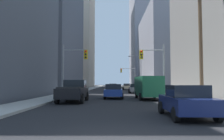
{
  "coord_description": "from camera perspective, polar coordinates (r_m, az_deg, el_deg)",
  "views": [
    {
      "loc": [
        -0.17,
        -5.5,
        1.61
      ],
      "look_at": [
        0.0,
        34.16,
        3.99
      ],
      "focal_mm": 35.19,
      "sensor_mm": 36.0,
      "label": 1
    }
  ],
  "objects": [
    {
      "name": "sedan_grey",
      "position": [
        35.88,
        5.74,
        -4.76
      ],
      "size": [
        1.95,
        4.25,
        1.52
      ],
      "color": "slate",
      "rests_on": "ground"
    },
    {
      "name": "cargo_van_green",
      "position": [
        22.22,
        9.07,
        -4.22
      ],
      "size": [
        2.18,
        5.28,
        2.26
      ],
      "color": "#195938",
      "rests_on": "ground"
    },
    {
      "name": "building_right_far_highrise",
      "position": [
        101.2,
        11.73,
        11.46
      ],
      "size": [
        23.77,
        26.38,
        55.03
      ],
      "primitive_type": "cube",
      "color": "#93939E",
      "rests_on": "ground"
    },
    {
      "name": "sedan_navy",
      "position": [
        10.99,
        18.41,
        -7.63
      ],
      "size": [
        1.95,
        4.26,
        1.52
      ],
      "color": "#141E4C",
      "rests_on": "ground"
    },
    {
      "name": "sedan_red",
      "position": [
        50.44,
        0.01,
        -4.39
      ],
      "size": [
        1.95,
        4.24,
        1.52
      ],
      "color": "maroon",
      "rests_on": "ground"
    },
    {
      "name": "traffic_signal_far_right",
      "position": [
        56.8,
        4.09,
        -0.97
      ],
      "size": [
        3.84,
        0.44,
        6.0
      ],
      "color": "gray",
      "rests_on": "ground"
    },
    {
      "name": "street_lamp_right",
      "position": [
        45.85,
        6.73,
        0.3
      ],
      "size": [
        2.76,
        0.32,
        7.5
      ],
      "color": "gray",
      "rests_on": "ground"
    },
    {
      "name": "traffic_signal_near_left",
      "position": [
        25.39,
        -10.23,
        2.01
      ],
      "size": [
        2.87,
        0.44,
        6.0
      ],
      "color": "gray",
      "rests_on": "ground"
    },
    {
      "name": "utility_pole_right",
      "position": [
        18.54,
        21.76,
        8.06
      ],
      "size": [
        2.2,
        0.28,
        9.9
      ],
      "color": "brown",
      "rests_on": "ground"
    },
    {
      "name": "sidewalk_right",
      "position": [
        55.91,
        6.57,
        -4.99
      ],
      "size": [
        2.58,
        160.0,
        0.15
      ],
      "primitive_type": "cube",
      "color": "#9E9E99",
      "rests_on": "ground"
    },
    {
      "name": "sedan_beige",
      "position": [
        54.82,
        3.58,
        -4.31
      ],
      "size": [
        1.95,
        4.26,
        1.52
      ],
      "color": "#C6B793",
      "rests_on": "ground"
    },
    {
      "name": "building_left_far_tower",
      "position": [
        100.37,
        -12.7,
        15.14
      ],
      "size": [
        24.91,
        27.41,
        66.89
      ],
      "primitive_type": "cube",
      "color": "#B7A893",
      "rests_on": "ground"
    },
    {
      "name": "pickup_truck_black",
      "position": [
        19.34,
        -10.19,
        -5.39
      ],
      "size": [
        2.2,
        5.41,
        1.9
      ],
      "color": "black",
      "rests_on": "ground"
    },
    {
      "name": "traffic_signal_near_right",
      "position": [
        25.45,
        10.51,
        2.0
      ],
      "size": [
        2.86,
        0.44,
        6.0
      ],
      "color": "gray",
      "rests_on": "ground"
    },
    {
      "name": "building_right_mid_block",
      "position": [
        59.85,
        16.06,
        4.59
      ],
      "size": [
        16.77,
        26.71,
        19.65
      ],
      "primitive_type": "cube",
      "color": "#93939E",
      "rests_on": "ground"
    },
    {
      "name": "building_left_mid_office",
      "position": [
        57.95,
        -19.06,
        8.84
      ],
      "size": [
        18.86,
        29.2,
        27.49
      ],
      "primitive_type": "cube",
      "color": "#4C515B",
      "rests_on": "ground"
    },
    {
      "name": "sedan_blue",
      "position": [
        23.14,
        0.12,
        -5.51
      ],
      "size": [
        1.95,
        4.24,
        1.52
      ],
      "color": "navy",
      "rests_on": "ground"
    },
    {
      "name": "sidewalk_left",
      "position": [
        55.87,
        -6.72,
        -4.99
      ],
      "size": [
        2.58,
        160.0,
        0.15
      ],
      "primitive_type": "cube",
      "color": "#9E9E99",
      "rests_on": "ground"
    }
  ]
}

